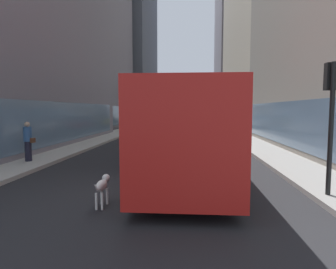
{
  "coord_description": "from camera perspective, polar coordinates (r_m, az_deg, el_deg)",
  "views": [
    {
      "loc": [
        1.3,
        -8.06,
        2.35
      ],
      "look_at": [
        0.48,
        2.91,
        1.4
      ],
      "focal_mm": 30.75,
      "sensor_mm": 36.0,
      "label": 1
    }
  ],
  "objects": [
    {
      "name": "ground_plane",
      "position": [
        43.14,
        2.53,
        1.81
      ],
      "size": [
        120.0,
        120.0,
        0.0
      ],
      "primitive_type": "plane",
      "color": "#232326"
    },
    {
      "name": "sidewalk_left",
      "position": [
        43.68,
        -4.97,
        1.93
      ],
      "size": [
        2.4,
        110.0,
        0.15
      ],
      "primitive_type": "cube",
      "color": "#ADA89E",
      "rests_on": "ground"
    },
    {
      "name": "sidewalk_right",
      "position": [
        43.34,
        10.08,
        1.85
      ],
      "size": [
        2.4,
        110.0,
        0.15
      ],
      "primitive_type": "cube",
      "color": "gray",
      "rests_on": "ground"
    },
    {
      "name": "building_left_mid",
      "position": [
        41.79,
        -15.39,
        21.06
      ],
      "size": [
        8.39,
        15.67,
        28.16
      ],
      "color": "slate",
      "rests_on": "ground"
    },
    {
      "name": "building_left_far",
      "position": [
        61.07,
        -8.71,
        17.08
      ],
      "size": [
        11.05,
        22.05,
        30.52
      ],
      "color": "#4C515B",
      "rests_on": "ground"
    },
    {
      "name": "building_right_mid",
      "position": [
        42.82,
        20.02,
        23.12
      ],
      "size": [
        9.85,
        23.37,
        31.85
      ],
      "color": "#B2A893",
      "rests_on": "ground"
    },
    {
      "name": "building_right_far",
      "position": [
        63.62,
        14.47,
        18.32
      ],
      "size": [
        9.92,
        15.58,
        34.5
      ],
      "color": "slate",
      "rests_on": "ground"
    },
    {
      "name": "transit_bus",
      "position": [
        11.28,
        3.76,
        2.02
      ],
      "size": [
        2.78,
        11.53,
        3.05
      ],
      "color": "red",
      "rests_on": "ground"
    },
    {
      "name": "car_yellow_taxi",
      "position": [
        41.05,
        -1.48,
        2.81
      ],
      "size": [
        1.75,
        4.47,
        1.62
      ],
      "color": "yellow",
      "rests_on": "ground"
    },
    {
      "name": "car_white_van",
      "position": [
        28.09,
        4.05,
        1.81
      ],
      "size": [
        1.73,
        4.16,
        1.62
      ],
      "color": "silver",
      "rests_on": "ground"
    },
    {
      "name": "car_grey_wagon",
      "position": [
        47.7,
        -0.68,
        3.1
      ],
      "size": [
        1.79,
        4.16,
        1.62
      ],
      "color": "slate",
      "rests_on": "ground"
    },
    {
      "name": "car_red_coupe",
      "position": [
        33.1,
        -0.08,
        2.29
      ],
      "size": [
        1.85,
        4.19,
        1.62
      ],
      "color": "red",
      "rests_on": "ground"
    },
    {
      "name": "car_silver_sedan",
      "position": [
        37.6,
        6.55,
        2.58
      ],
      "size": [
        1.85,
        4.63,
        1.62
      ],
      "color": "#B7BABF",
      "rests_on": "ground"
    },
    {
      "name": "box_truck",
      "position": [
        45.87,
        4.14,
        4.07
      ],
      "size": [
        2.3,
        7.5,
        3.05
      ],
      "color": "#A51919",
      "rests_on": "ground"
    },
    {
      "name": "dalmatian_dog",
      "position": [
        7.28,
        -12.88,
        -9.81
      ],
      "size": [
        0.22,
        0.96,
        0.72
      ],
      "color": "white",
      "rests_on": "ground"
    },
    {
      "name": "pedestrian_with_handbag",
      "position": [
        13.65,
        -26.0,
        -1.19
      ],
      "size": [
        0.45,
        0.34,
        1.69
      ],
      "color": "#1E1E2D",
      "rests_on": "sidewalk_left"
    },
    {
      "name": "traffic_light_near",
      "position": [
        8.49,
        29.51,
        4.88
      ],
      "size": [
        0.24,
        0.4,
        3.4
      ],
      "color": "black",
      "rests_on": "sidewalk_right"
    }
  ]
}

